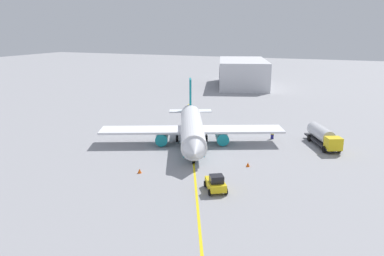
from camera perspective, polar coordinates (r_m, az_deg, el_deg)
name	(u,v)px	position (r m, az deg, el deg)	size (l,w,h in m)	color
ground_plane	(192,145)	(65.21, 0.00, -2.55)	(400.00, 400.00, 0.00)	#939399
airplane	(192,129)	(64.90, -0.01, -0.13)	(27.70, 30.80, 9.83)	white
fuel_tanker	(323,136)	(67.98, 19.14, -1.15)	(10.35, 6.75, 3.15)	#2D2D33
pushback_tug	(216,183)	(47.06, 3.60, -8.31)	(4.11, 3.74, 2.20)	yellow
refueling_worker	(272,134)	(69.98, 11.99, -0.96)	(0.59, 0.63, 1.71)	navy
safety_cone_nose	(248,164)	(55.72, 8.42, -5.45)	(0.57, 0.57, 0.63)	#F2590F
safety_cone_wingtip	(140,171)	(53.22, -7.90, -6.42)	(0.57, 0.57, 0.64)	#F2590F
distant_hangar	(242,73)	(133.23, 7.59, 8.24)	(34.73, 24.48, 8.96)	silver
taxi_line_marking	(192,145)	(65.21, 0.00, -2.54)	(71.70, 0.30, 0.01)	yellow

